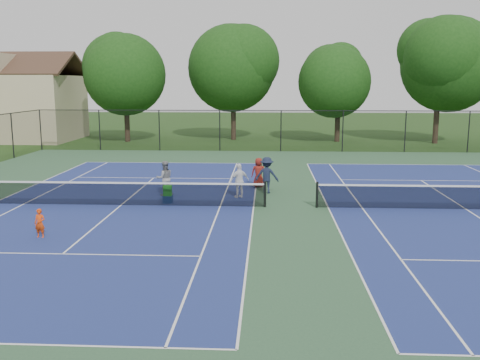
# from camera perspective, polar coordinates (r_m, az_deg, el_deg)

# --- Properties ---
(ground) EXTENTS (140.00, 140.00, 0.00)m
(ground) POSITION_cam_1_polar(r_m,az_deg,el_deg) (21.86, 5.44, -2.93)
(ground) COLOR #234716
(ground) RESTS_ON ground
(court_pad) EXTENTS (36.00, 36.00, 0.01)m
(court_pad) POSITION_cam_1_polar(r_m,az_deg,el_deg) (21.86, 5.44, -2.92)
(court_pad) COLOR #2E5237
(court_pad) RESTS_ON ground
(tennis_court_left) EXTENTS (12.00, 23.83, 1.07)m
(tennis_court_left) POSITION_cam_1_polar(r_m,az_deg,el_deg) (22.63, -12.57, -2.42)
(tennis_court_left) COLOR navy
(tennis_court_left) RESTS_ON ground
(tennis_court_right) EXTENTS (12.00, 23.83, 1.07)m
(tennis_court_right) POSITION_cam_1_polar(r_m,az_deg,el_deg) (23.22, 22.99, -2.68)
(tennis_court_right) COLOR navy
(tennis_court_right) RESTS_ON ground
(perimeter_fence) EXTENTS (36.08, 36.08, 3.02)m
(perimeter_fence) POSITION_cam_1_polar(r_m,az_deg,el_deg) (21.55, 5.51, 1.22)
(perimeter_fence) COLOR black
(perimeter_fence) RESTS_ON ground
(tree_back_a) EXTENTS (6.80, 6.80, 9.15)m
(tree_back_a) POSITION_cam_1_polar(r_m,az_deg,el_deg) (46.84, -12.16, 11.40)
(tree_back_a) COLOR #2D2116
(tree_back_a) RESTS_ON ground
(tree_back_b) EXTENTS (7.60, 7.60, 10.03)m
(tree_back_b) POSITION_cam_1_polar(r_m,az_deg,el_deg) (47.38, -0.72, 12.28)
(tree_back_b) COLOR #2D2116
(tree_back_b) RESTS_ON ground
(tree_back_c) EXTENTS (6.00, 6.00, 8.40)m
(tree_back_c) POSITION_cam_1_polar(r_m,az_deg,el_deg) (46.64, 10.51, 10.77)
(tree_back_c) COLOR #2D2116
(tree_back_c) RESTS_ON ground
(tree_back_d) EXTENTS (7.80, 7.80, 10.37)m
(tree_back_d) POSITION_cam_1_polar(r_m,az_deg,el_deg) (47.39, 20.57, 11.92)
(tree_back_d) COLOR #2D2116
(tree_back_d) RESTS_ON ground
(clapboard_house) EXTENTS (10.80, 8.10, 7.65)m
(clapboard_house) POSITION_cam_1_polar(r_m,az_deg,el_deg) (51.27, -22.68, 7.43)
(clapboard_house) COLOR tan
(clapboard_house) RESTS_ON ground
(child_player) EXTENTS (0.37, 0.25, 0.97)m
(child_player) POSITION_cam_1_polar(r_m,az_deg,el_deg) (18.67, -20.57, -4.34)
(child_player) COLOR #E8430F
(child_player) RESTS_ON ground
(instructor) EXTENTS (0.93, 0.84, 1.57)m
(instructor) POSITION_cam_1_polar(r_m,az_deg,el_deg) (24.14, -8.04, 0.19)
(instructor) COLOR gray
(instructor) RESTS_ON ground
(bystander_a) EXTENTS (0.96, 0.77, 1.53)m
(bystander_a) POSITION_cam_1_polar(r_m,az_deg,el_deg) (23.41, -0.06, -0.09)
(bystander_a) COLOR white
(bystander_a) RESTS_ON ground
(bystander_b) EXTENTS (1.15, 0.76, 1.67)m
(bystander_b) POSITION_cam_1_polar(r_m,az_deg,el_deg) (24.44, 2.88, 0.52)
(bystander_b) COLOR #192037
(bystander_b) RESTS_ON ground
(bystander_c) EXTENTS (0.72, 0.48, 1.44)m
(bystander_c) POSITION_cam_1_polar(r_m,az_deg,el_deg) (25.81, 2.00, 0.80)
(bystander_c) COLOR maroon
(bystander_c) RESTS_ON ground
(ball_crate) EXTENTS (0.39, 0.33, 0.32)m
(ball_crate) POSITION_cam_1_polar(r_m,az_deg,el_deg) (22.71, -7.71, -2.05)
(ball_crate) COLOR navy
(ball_crate) RESTS_ON ground
(ball_hopper) EXTENTS (0.35, 0.29, 0.43)m
(ball_hopper) POSITION_cam_1_polar(r_m,az_deg,el_deg) (22.64, -7.73, -1.12)
(ball_hopper) COLOR green
(ball_hopper) RESTS_ON ball_crate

